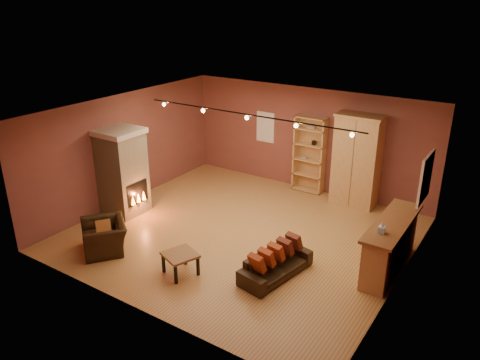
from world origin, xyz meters
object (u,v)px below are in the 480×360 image
Objects in this scene: bookcase at (310,154)px; armoire at (357,160)px; armchair at (104,232)px; loveseat at (276,260)px; bar_counter at (390,245)px; coffee_table at (180,257)px; fireplace at (123,172)px.

armoire reaches higher than bookcase.
armchair is (-3.51, -5.14, -0.75)m from armoire.
bookcase is 4.44m from loveseat.
bar_counter is at bearing -42.25° from bookcase.
loveseat is 1.84m from coffee_table.
fireplace is 0.97× the size of bar_counter.
fireplace is at bearing -171.09° from bar_counter.
coffee_table is at bearing -25.40° from fireplace.
fireplace is at bearing -142.06° from armoire.
fireplace reaches higher than bar_counter.
fireplace reaches higher than loveseat.
armoire reaches higher than armchair.
bookcase reaches higher than armchair.
bar_counter reaches higher than armchair.
armoire is (1.35, -0.19, 0.13)m from bookcase.
bar_counter is 2.92× the size of coffee_table.
coffee_table is at bearing -107.99° from armoire.
armoire is 6.27m from armchair.
fireplace is 6.34m from bar_counter.
armchair is 1.92m from coffee_table.
bar_counter reaches higher than coffee_table.
fireplace is at bearing -130.57° from bookcase.
coffee_table is (-1.56, -0.96, 0.04)m from loveseat.
bar_counter is 4.07m from coffee_table.
bookcase is 5.19m from coffee_table.
bookcase is at bearing 137.75° from bar_counter.
loveseat is at bearing 31.58° from coffee_table.
armoire reaches higher than coffee_table.
armoire is 3.14m from bar_counter.
bookcase is 0.88× the size of armoire.
armchair is at bearing -112.08° from bookcase.
bar_counter is 1.32× the size of loveseat.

